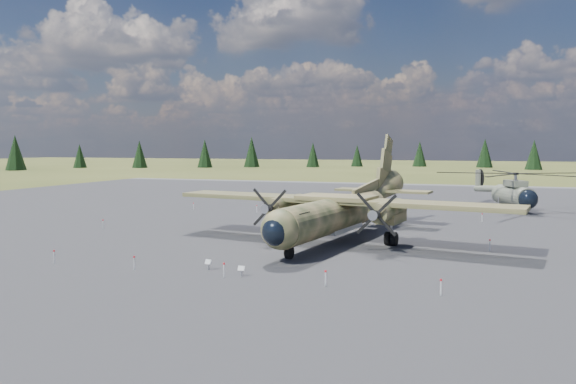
% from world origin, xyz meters
% --- Properties ---
extents(ground, '(500.00, 500.00, 0.00)m').
position_xyz_m(ground, '(0.00, 0.00, 0.00)').
color(ground, brown).
rests_on(ground, ground).
extents(apron, '(120.00, 120.00, 0.04)m').
position_xyz_m(apron, '(0.00, 10.00, 0.00)').
color(apron, slate).
rests_on(apron, ground).
extents(transport_plane, '(27.76, 25.02, 9.14)m').
position_xyz_m(transport_plane, '(5.34, 1.08, 2.63)').
color(transport_plane, '#364022').
rests_on(transport_plane, ground).
extents(helicopter_near, '(22.93, 22.93, 4.46)m').
position_xyz_m(helicopter_near, '(19.36, 27.01, 3.17)').
color(helicopter_near, slate).
rests_on(helicopter_near, ground).
extents(info_placard_left, '(0.45, 0.26, 0.66)m').
position_xyz_m(info_placard_left, '(0.28, -12.11, 0.44)').
color(info_placard_left, gray).
rests_on(info_placard_left, ground).
extents(info_placard_right, '(0.41, 0.18, 0.63)m').
position_xyz_m(info_placard_right, '(2.86, -13.00, 0.42)').
color(info_placard_right, gray).
rests_on(info_placard_right, ground).
extents(barrier_fence, '(33.12, 29.62, 0.85)m').
position_xyz_m(barrier_fence, '(-0.46, -0.08, 0.51)').
color(barrier_fence, silver).
rests_on(barrier_fence, ground).
extents(treeline, '(329.45, 328.63, 10.97)m').
position_xyz_m(treeline, '(-0.93, -8.41, 4.80)').
color(treeline, black).
rests_on(treeline, ground).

